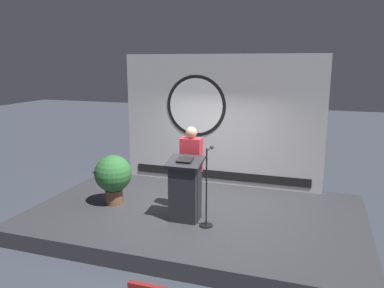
% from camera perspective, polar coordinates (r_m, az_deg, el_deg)
% --- Properties ---
extents(ground_plane, '(40.00, 40.00, 0.00)m').
position_cam_1_polar(ground_plane, '(7.83, 0.57, -11.89)').
color(ground_plane, '#383D47').
extents(stage_platform, '(6.40, 4.00, 0.30)m').
position_cam_1_polar(stage_platform, '(7.77, 0.57, -10.88)').
color(stage_platform, '#333338').
rests_on(stage_platform, ground).
extents(banner_display, '(4.74, 0.12, 3.06)m').
position_cam_1_polar(banner_display, '(9.03, 4.07, 3.48)').
color(banner_display, silver).
rests_on(banner_display, stage_platform).
extents(podium, '(0.64, 0.50, 1.20)m').
position_cam_1_polar(podium, '(7.10, -1.03, -6.83)').
color(podium, '#26262B').
rests_on(podium, stage_platform).
extents(speaker_person, '(0.40, 0.26, 1.68)m').
position_cam_1_polar(speaker_person, '(7.46, -0.10, -3.65)').
color(speaker_person, black).
rests_on(speaker_person, stage_platform).
extents(microphone_stand, '(0.24, 0.47, 1.43)m').
position_cam_1_polar(microphone_stand, '(6.90, 2.24, -8.19)').
color(microphone_stand, black).
rests_on(microphone_stand, stage_platform).
extents(potted_plant, '(0.76, 0.76, 1.03)m').
position_cam_1_polar(potted_plant, '(8.04, -11.64, -4.59)').
color(potted_plant, brown).
rests_on(potted_plant, stage_platform).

